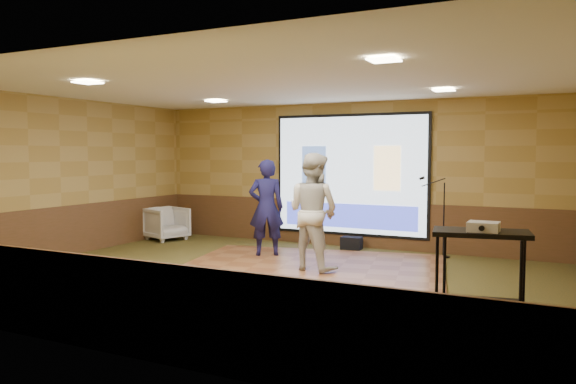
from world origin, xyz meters
The scene contains 18 objects.
ground centered at (0.00, 0.00, 0.00)m, with size 9.00×9.00×0.00m, color #323D1C.
room_shell centered at (0.00, 0.00, 2.09)m, with size 9.04×7.04×3.02m.
wainscot_back centered at (0.00, 3.48, 0.47)m, with size 9.00×0.04×0.95m, color #4A3318.
wainscot_front centered at (0.00, -3.48, 0.47)m, with size 9.00×0.04×0.95m, color #4A3318.
wainscot_left centered at (-4.48, 0.00, 0.47)m, with size 0.04×7.00×0.95m, color #4A3318.
projector_screen centered at (0.00, 3.44, 1.47)m, with size 3.32×0.06×2.52m.
downlight_nw centered at (-2.20, 1.80, 2.97)m, with size 0.32×0.32×0.02m, color #FEEABE.
downlight_ne centered at (2.20, 1.80, 2.97)m, with size 0.32×0.32×0.02m, color #FEEABE.
downlight_sw centered at (-2.20, -1.50, 2.97)m, with size 0.32×0.32×0.02m, color #FEEABE.
downlight_se centered at (2.20, -1.50, 2.97)m, with size 0.32×0.32×0.02m, color #FEEABE.
dance_floor centered at (0.18, 1.12, 0.02)m, with size 4.39×3.34×0.03m, color brown.
player_left centered at (-1.01, 1.68, 0.93)m, with size 0.66×0.43×1.80m, color #171544.
player_right centered at (0.30, 0.88, 0.99)m, with size 0.94×0.73×1.93m, color beige.
av_table centered at (3.19, -1.00, 0.79)m, with size 1.04×0.55×1.09m.
projector centered at (3.22, -1.08, 1.15)m, with size 0.33×0.27×0.11m, color silver.
mic_stand centered at (1.93, 3.11, 0.49)m, with size 0.60×0.24×1.52m.
banquet_chair centered at (-4.00, 2.47, 0.37)m, with size 0.79×0.81×0.74m, color gray.
duffel_bag centered at (0.15, 3.16, 0.13)m, with size 0.41×0.27×0.25m, color black.
Camera 1 is at (4.03, -7.52, 1.96)m, focal length 35.00 mm.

